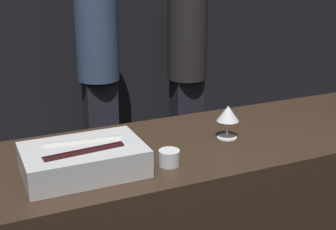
# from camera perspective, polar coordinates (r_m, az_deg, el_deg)

# --- Properties ---
(wall_back_chalkboard) EXTENTS (6.40, 0.06, 2.80)m
(wall_back_chalkboard) POSITION_cam_1_polar(r_m,az_deg,el_deg) (4.01, -14.19, 13.10)
(wall_back_chalkboard) COLOR black
(wall_back_chalkboard) RESTS_ON ground_plane
(ice_bin_with_bottles) EXTENTS (0.41, 0.27, 0.11)m
(ice_bin_with_bottles) POSITION_cam_1_polar(r_m,az_deg,el_deg) (1.65, -10.24, -5.24)
(ice_bin_with_bottles) COLOR #B7BABF
(ice_bin_with_bottles) RESTS_ON bar_counter
(wine_glass) EXTENTS (0.09, 0.09, 0.14)m
(wine_glass) POSITION_cam_1_polar(r_m,az_deg,el_deg) (1.92, 7.32, 0.05)
(wine_glass) COLOR silver
(wine_glass) RESTS_ON bar_counter
(candle_votive) EXTENTS (0.08, 0.08, 0.06)m
(candle_votive) POSITION_cam_1_polar(r_m,az_deg,el_deg) (1.69, 0.14, -5.22)
(candle_votive) COLOR silver
(candle_votive) RESTS_ON bar_counter
(person_in_hoodie) EXTENTS (0.32, 0.32, 1.83)m
(person_in_hoodie) POSITION_cam_1_polar(r_m,az_deg,el_deg) (3.64, -8.54, 7.14)
(person_in_hoodie) COLOR black
(person_in_hoodie) RESTS_ON ground_plane
(person_blond_tee) EXTENTS (0.34, 0.34, 1.67)m
(person_blond_tee) POSITION_cam_1_polar(r_m,az_deg,el_deg) (4.02, 2.34, 6.95)
(person_blond_tee) COLOR black
(person_blond_tee) RESTS_ON ground_plane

